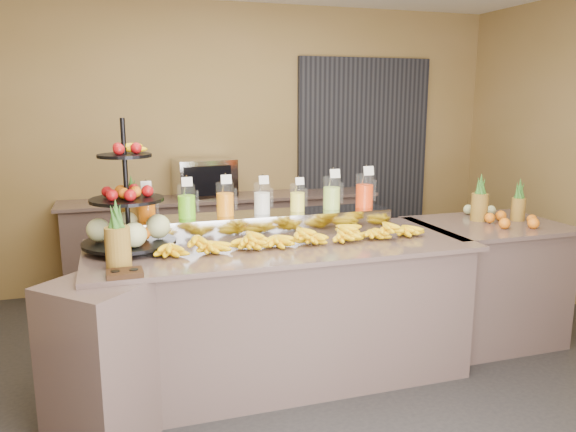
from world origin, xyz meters
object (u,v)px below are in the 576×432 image
pitcher_tray (262,224)px  condiment_caddy (125,273)px  right_fruit_pile (504,214)px  fruit_stand (134,216)px  banana_heap (296,234)px  oven_warmer (204,178)px

pitcher_tray → condiment_caddy: (-0.95, -0.70, -0.06)m
condiment_caddy → right_fruit_pile: (2.82, 0.50, 0.05)m
pitcher_tray → fruit_stand: 0.89m
fruit_stand → condiment_caddy: (-0.08, -0.56, -0.20)m
banana_heap → condiment_caddy: 1.16m
fruit_stand → oven_warmer: (0.74, 1.81, -0.02)m
condiment_caddy → right_fruit_pile: right_fruit_pile is taller
pitcher_tray → condiment_caddy: pitcher_tray is taller
fruit_stand → oven_warmer: size_ratio=1.47×
right_fruit_pile → oven_warmer: 2.74m
pitcher_tray → banana_heap: size_ratio=1.03×
pitcher_tray → fruit_stand: fruit_stand is taller
banana_heap → fruit_stand: 1.04m
pitcher_tray → fruit_stand: (-0.87, -0.14, 0.14)m
banana_heap → right_fruit_pile: size_ratio=4.46×
fruit_stand → right_fruit_pile: 2.74m
fruit_stand → condiment_caddy: fruit_stand is taller
banana_heap → right_fruit_pile: 1.73m
fruit_stand → banana_heap: bearing=-26.7°
right_fruit_pile → oven_warmer: size_ratio=0.72×
right_fruit_pile → banana_heap: bearing=-175.7°
pitcher_tray → fruit_stand: size_ratio=2.26×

